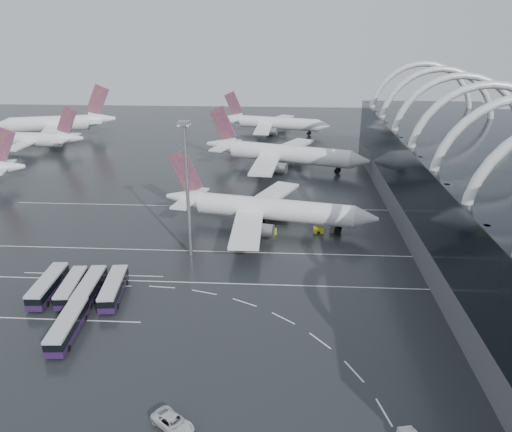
# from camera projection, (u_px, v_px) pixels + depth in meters

# --- Properties ---
(ground) EXTENTS (420.00, 420.00, 0.00)m
(ground) POSITION_uv_depth(u_px,v_px,m) (214.00, 278.00, 97.27)
(ground) COLOR black
(ground) RESTS_ON ground
(terminal) EXTENTS (42.00, 160.00, 34.90)m
(terminal) POSITION_uv_depth(u_px,v_px,m) (506.00, 198.00, 108.32)
(terminal) COLOR #515455
(terminal) RESTS_ON ground
(lane_marking_near) EXTENTS (120.00, 0.25, 0.01)m
(lane_marking_near) POSITION_uv_depth(u_px,v_px,m) (212.00, 283.00, 95.41)
(lane_marking_near) COLOR white
(lane_marking_near) RESTS_ON ground
(lane_marking_mid) EXTENTS (120.00, 0.25, 0.01)m
(lane_marking_mid) POSITION_uv_depth(u_px,v_px,m) (221.00, 252.00, 108.42)
(lane_marking_mid) COLOR white
(lane_marking_mid) RESTS_ON ground
(lane_marking_far) EXTENTS (120.00, 0.25, 0.01)m
(lane_marking_far) POSITION_uv_depth(u_px,v_px,m) (234.00, 207.00, 134.45)
(lane_marking_far) COLOR white
(lane_marking_far) RESTS_ON ground
(bus_bay_line_south) EXTENTS (28.00, 0.25, 0.01)m
(bus_bay_line_south) POSITION_uv_depth(u_px,v_px,m) (59.00, 320.00, 83.73)
(bus_bay_line_south) COLOR white
(bus_bay_line_south) RESTS_ON ground
(bus_bay_line_north) EXTENTS (28.00, 0.25, 0.01)m
(bus_bay_line_north) POSITION_uv_depth(u_px,v_px,m) (93.00, 275.00, 98.60)
(bus_bay_line_north) COLOR white
(bus_bay_line_north) RESTS_ON ground
(airliner_main) EXTENTS (52.32, 45.17, 17.81)m
(airliner_main) POSITION_uv_depth(u_px,v_px,m) (264.00, 209.00, 120.30)
(airliner_main) COLOR white
(airliner_main) RESTS_ON ground
(airliner_gate_b) EXTENTS (56.36, 50.02, 19.97)m
(airliner_gate_b) POSITION_uv_depth(u_px,v_px,m) (281.00, 154.00, 168.29)
(airliner_gate_b) COLOR white
(airliner_gate_b) RESTS_ON ground
(airliner_gate_c) EXTENTS (49.31, 44.79, 17.74)m
(airliner_gate_c) POSITION_uv_depth(u_px,v_px,m) (273.00, 123.00, 221.87)
(airliner_gate_c) COLOR white
(airliner_gate_c) RESTS_ON ground
(jet_remote_mid) EXTENTS (40.83, 32.87, 17.82)m
(jet_remote_mid) POSITION_uv_depth(u_px,v_px,m) (34.00, 139.00, 190.50)
(jet_remote_mid) COLOR white
(jet_remote_mid) RESTS_ON ground
(jet_remote_far) EXTENTS (49.70, 40.35, 21.88)m
(jet_remote_far) POSITION_uv_depth(u_px,v_px,m) (58.00, 123.00, 215.17)
(jet_remote_far) COLOR white
(jet_remote_far) RESTS_ON ground
(bus_row_near_a) EXTENTS (3.58, 13.25, 3.23)m
(bus_row_near_a) POSITION_uv_depth(u_px,v_px,m) (48.00, 286.00, 90.90)
(bus_row_near_a) COLOR #2C133C
(bus_row_near_a) RESTS_ON ground
(bus_row_near_b) EXTENTS (3.80, 12.20, 2.95)m
(bus_row_near_b) POSITION_uv_depth(u_px,v_px,m) (71.00, 287.00, 90.61)
(bus_row_near_b) COLOR #2C133C
(bus_row_near_b) RESTS_ON ground
(bus_row_near_c) EXTENTS (3.63, 12.87, 3.13)m
(bus_row_near_c) POSITION_uv_depth(u_px,v_px,m) (90.00, 288.00, 90.14)
(bus_row_near_c) COLOR #2C133C
(bus_row_near_c) RESTS_ON ground
(bus_row_near_d) EXTENTS (4.31, 13.17, 3.18)m
(bus_row_near_d) POSITION_uv_depth(u_px,v_px,m) (114.00, 288.00, 90.07)
(bus_row_near_d) COLOR #2C133C
(bus_row_near_d) RESTS_ON ground
(bus_row_far_c) EXTENTS (3.82, 13.16, 3.20)m
(bus_row_far_c) POSITION_uv_depth(u_px,v_px,m) (68.00, 326.00, 78.92)
(bus_row_far_c) COLOR #2C133C
(bus_row_far_c) RESTS_ON ground
(van_curve_a) EXTENTS (6.43, 5.81, 1.66)m
(van_curve_a) POSITION_uv_depth(u_px,v_px,m) (173.00, 422.00, 61.15)
(van_curve_a) COLOR silver
(van_curve_a) RESTS_ON ground
(floodlight_mast) EXTENTS (2.20, 2.20, 28.69)m
(floodlight_mast) POSITION_uv_depth(u_px,v_px,m) (187.00, 174.00, 100.48)
(floodlight_mast) COLOR gray
(floodlight_mast) RESTS_ON ground
(gse_cart_belly_a) EXTENTS (2.42, 1.43, 1.32)m
(gse_cart_belly_a) POSITION_uv_depth(u_px,v_px,m) (319.00, 230.00, 118.02)
(gse_cart_belly_a) COLOR gold
(gse_cart_belly_a) RESTS_ON ground
(gse_cart_belly_b) EXTENTS (2.19, 1.30, 1.20)m
(gse_cart_belly_b) POSITION_uv_depth(u_px,v_px,m) (312.00, 216.00, 126.38)
(gse_cart_belly_b) COLOR slate
(gse_cart_belly_b) RESTS_ON ground
(gse_cart_belly_c) EXTENTS (2.20, 1.30, 1.20)m
(gse_cart_belly_c) POSITION_uv_depth(u_px,v_px,m) (272.00, 231.00, 117.42)
(gse_cart_belly_c) COLOR gold
(gse_cart_belly_c) RESTS_ON ground
(gse_cart_belly_d) EXTENTS (2.45, 1.45, 1.34)m
(gse_cart_belly_d) POSITION_uv_depth(u_px,v_px,m) (335.00, 229.00, 118.29)
(gse_cart_belly_d) COLOR slate
(gse_cart_belly_d) RESTS_ON ground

